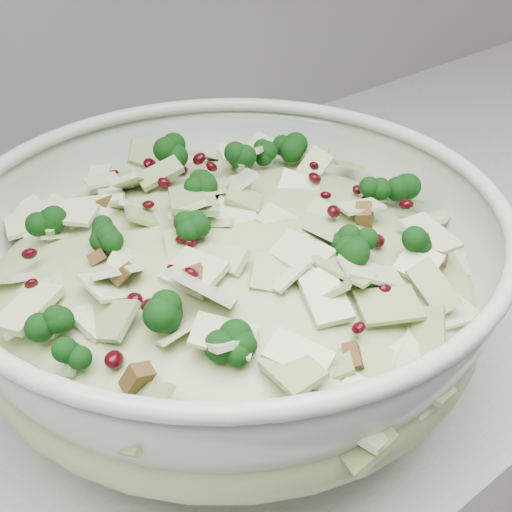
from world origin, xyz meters
The scene contains 2 objects.
mixing_bowl centered at (-0.09, 1.60, 0.98)m, with size 0.51×0.51×0.16m.
salad centered at (-0.09, 1.60, 1.01)m, with size 0.51×0.51×0.16m.
Camera 1 is at (-0.35, 1.25, 1.31)m, focal length 50.00 mm.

